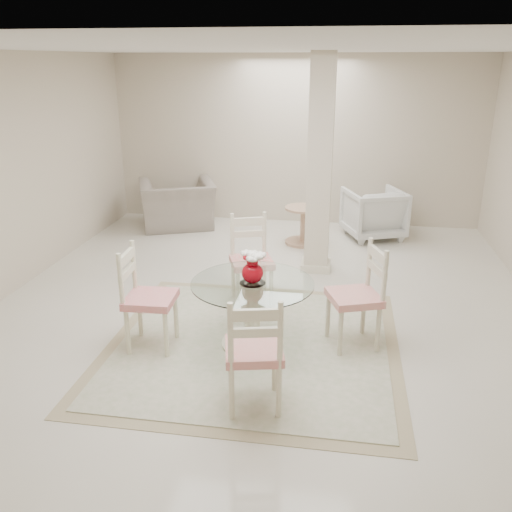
# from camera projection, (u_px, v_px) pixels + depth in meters

# --- Properties ---
(ground) EXTENTS (7.00, 7.00, 0.00)m
(ground) POSITION_uv_depth(u_px,v_px,m) (264.00, 308.00, 6.01)
(ground) COLOR silver
(ground) RESTS_ON ground
(room_shell) EXTENTS (6.02, 7.02, 2.71)m
(room_shell) POSITION_uv_depth(u_px,v_px,m) (265.00, 139.00, 5.38)
(room_shell) COLOR beige
(room_shell) RESTS_ON ground
(column) EXTENTS (0.30, 0.30, 2.70)m
(column) POSITION_uv_depth(u_px,v_px,m) (320.00, 167.00, 6.68)
(column) COLOR beige
(column) RESTS_ON ground
(area_rug) EXTENTS (2.78, 2.78, 0.02)m
(area_rug) POSITION_uv_depth(u_px,v_px,m) (253.00, 345.00, 5.22)
(area_rug) COLOR tan
(area_rug) RESTS_ON ground
(dining_table) EXTENTS (1.14, 1.14, 0.66)m
(dining_table) POSITION_uv_depth(u_px,v_px,m) (253.00, 314.00, 5.11)
(dining_table) COLOR beige
(dining_table) RESTS_ON ground
(red_vase) EXTENTS (0.23, 0.22, 0.31)m
(red_vase) POSITION_uv_depth(u_px,v_px,m) (253.00, 267.00, 4.94)
(red_vase) COLOR #A30511
(red_vase) RESTS_ON dining_table
(dining_chair_east) EXTENTS (0.57, 0.57, 1.12)m
(dining_chair_east) POSITION_uv_depth(u_px,v_px,m) (362.00, 288.00, 5.05)
(dining_chair_east) COLOR beige
(dining_chair_east) RESTS_ON ground
(dining_chair_north) EXTENTS (0.57, 0.57, 1.11)m
(dining_chair_north) POSITION_uv_depth(u_px,v_px,m) (251.00, 253.00, 5.98)
(dining_chair_north) COLOR #F2E8C7
(dining_chair_north) RESTS_ON ground
(dining_chair_west) EXTENTS (0.47, 0.46, 1.11)m
(dining_chair_west) POSITION_uv_depth(u_px,v_px,m) (142.00, 291.00, 5.01)
(dining_chair_west) COLOR #F7F1CB
(dining_chair_west) RESTS_ON ground
(dining_chair_south) EXTENTS (0.52, 0.52, 1.09)m
(dining_chair_south) POSITION_uv_depth(u_px,v_px,m) (254.00, 346.00, 4.07)
(dining_chair_south) COLOR #F0E6C5
(dining_chair_south) RESTS_ON ground
(recliner_taupe) EXTENTS (1.46, 1.38, 0.76)m
(recliner_taupe) POSITION_uv_depth(u_px,v_px,m) (177.00, 204.00, 8.80)
(recliner_taupe) COLOR gray
(recliner_taupe) RESTS_ON ground
(armchair_white) EXTENTS (1.05, 1.07, 0.76)m
(armchair_white) POSITION_uv_depth(u_px,v_px,m) (373.00, 213.00, 8.29)
(armchair_white) COLOR silver
(armchair_white) RESTS_ON ground
(side_table) EXTENTS (0.54, 0.54, 0.56)m
(side_table) POSITION_uv_depth(u_px,v_px,m) (303.00, 227.00, 8.04)
(side_table) COLOR tan
(side_table) RESTS_ON ground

